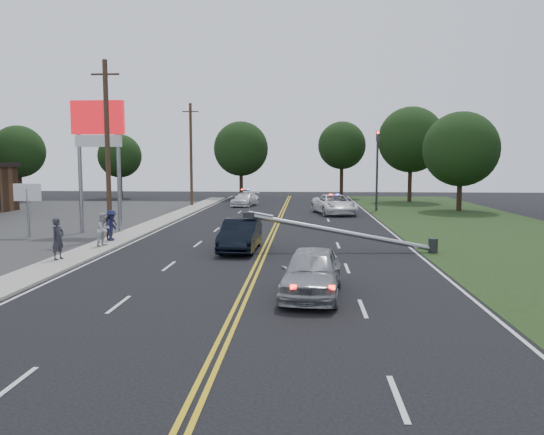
# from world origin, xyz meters

# --- Properties ---
(ground) EXTENTS (120.00, 120.00, 0.00)m
(ground) POSITION_xyz_m (0.00, 0.00, 0.00)
(ground) COLOR black
(ground) RESTS_ON ground
(sidewalk) EXTENTS (1.80, 70.00, 0.12)m
(sidewalk) POSITION_xyz_m (-8.40, 10.00, 0.06)
(sidewalk) COLOR #A5A095
(sidewalk) RESTS_ON ground
(grass_verge) EXTENTS (12.00, 80.00, 0.01)m
(grass_verge) POSITION_xyz_m (13.50, 10.00, 0.01)
(grass_verge) COLOR #1C3012
(grass_verge) RESTS_ON ground
(centerline_yellow) EXTENTS (0.36, 80.00, 0.00)m
(centerline_yellow) POSITION_xyz_m (0.00, 10.00, 0.01)
(centerline_yellow) COLOR gold
(centerline_yellow) RESTS_ON ground
(pylon_sign) EXTENTS (3.20, 0.35, 8.00)m
(pylon_sign) POSITION_xyz_m (-10.50, 14.00, 6.00)
(pylon_sign) COLOR gray
(pylon_sign) RESTS_ON ground
(small_sign) EXTENTS (1.60, 0.14, 3.10)m
(small_sign) POSITION_xyz_m (-14.00, 12.00, 2.33)
(small_sign) COLOR gray
(small_sign) RESTS_ON ground
(traffic_signal) EXTENTS (0.28, 0.41, 7.05)m
(traffic_signal) POSITION_xyz_m (8.30, 30.00, 4.21)
(traffic_signal) COLOR #2D2D30
(traffic_signal) RESTS_ON ground
(fallen_streetlight) EXTENTS (9.36, 0.44, 1.91)m
(fallen_streetlight) POSITION_xyz_m (4.19, 8.00, 0.92)
(fallen_streetlight) COLOR #2D2D30
(fallen_streetlight) RESTS_ON ground
(utility_pole_mid) EXTENTS (1.60, 0.28, 10.00)m
(utility_pole_mid) POSITION_xyz_m (-9.20, 12.00, 5.08)
(utility_pole_mid) COLOR #382619
(utility_pole_mid) RESTS_ON ground
(utility_pole_far) EXTENTS (1.60, 0.28, 10.00)m
(utility_pole_far) POSITION_xyz_m (-9.20, 34.00, 5.08)
(utility_pole_far) COLOR #382619
(utility_pole_far) RESTS_ON ground
(tree_4) EXTENTS (5.68, 5.68, 8.32)m
(tree_4) POSITION_xyz_m (-29.43, 39.05, 5.46)
(tree_4) COLOR black
(tree_4) RESTS_ON ground
(tree_5) EXTENTS (5.14, 5.14, 7.62)m
(tree_5) POSITION_xyz_m (-20.09, 44.60, 5.04)
(tree_5) COLOR black
(tree_5) RESTS_ON ground
(tree_6) EXTENTS (6.49, 6.49, 9.14)m
(tree_6) POSITION_xyz_m (-5.72, 45.78, 5.89)
(tree_6) COLOR black
(tree_6) RESTS_ON ground
(tree_7) EXTENTS (5.71, 5.71, 9.17)m
(tree_7) POSITION_xyz_m (6.33, 46.91, 6.29)
(tree_7) COLOR black
(tree_7) RESTS_ON ground
(tree_8) EXTENTS (7.10, 7.10, 10.28)m
(tree_8) POSITION_xyz_m (13.35, 41.10, 6.72)
(tree_8) COLOR black
(tree_8) RESTS_ON ground
(tree_9) EXTENTS (6.57, 6.57, 8.75)m
(tree_9) POSITION_xyz_m (15.61, 30.34, 5.46)
(tree_9) COLOR black
(tree_9) RESTS_ON ground
(crashed_sedan) EXTENTS (1.76, 4.76, 1.55)m
(crashed_sedan) POSITION_xyz_m (-1.18, 8.06, 0.78)
(crashed_sedan) COLOR black
(crashed_sedan) RESTS_ON ground
(waiting_sedan) EXTENTS (2.28, 4.75, 1.57)m
(waiting_sedan) POSITION_xyz_m (2.20, -0.51, 0.78)
(waiting_sedan) COLOR #999CA0
(waiting_sedan) RESTS_ON ground
(emergency_a) EXTENTS (3.98, 6.38, 1.65)m
(emergency_a) POSITION_xyz_m (4.39, 26.82, 0.82)
(emergency_a) COLOR white
(emergency_a) RESTS_ON ground
(emergency_b) EXTENTS (2.73, 4.83, 1.32)m
(emergency_b) POSITION_xyz_m (-3.95, 34.48, 0.66)
(emergency_b) COLOR white
(emergency_b) RESTS_ON ground
(bystander_a) EXTENTS (0.59, 0.75, 1.81)m
(bystander_a) POSITION_xyz_m (-8.72, 4.60, 1.03)
(bystander_a) COLOR #26272E
(bystander_a) RESTS_ON sidewalk
(bystander_b) EXTENTS (0.86, 0.98, 1.68)m
(bystander_b) POSITION_xyz_m (-8.16, 8.37, 0.96)
(bystander_b) COLOR #B5B6BA
(bystander_b) RESTS_ON sidewalk
(bystander_c) EXTENTS (0.69, 1.11, 1.66)m
(bystander_c) POSITION_xyz_m (-8.40, 10.14, 0.95)
(bystander_c) COLOR #1A1D43
(bystander_c) RESTS_ON sidewalk
(bystander_d) EXTENTS (0.84, 1.00, 1.60)m
(bystander_d) POSITION_xyz_m (-8.60, 10.32, 0.92)
(bystander_d) COLOR #514441
(bystander_d) RESTS_ON sidewalk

